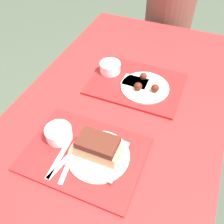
# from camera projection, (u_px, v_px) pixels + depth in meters

# --- Properties ---
(ground_plane) EXTENTS (12.00, 12.00, 0.00)m
(ground_plane) POSITION_uv_depth(u_px,v_px,m) (112.00, 198.00, 1.63)
(ground_plane) COLOR #424C3D
(picnic_table) EXTENTS (0.93, 1.87, 0.76)m
(picnic_table) POSITION_uv_depth(u_px,v_px,m) (112.00, 133.00, 1.14)
(picnic_table) COLOR maroon
(picnic_table) RESTS_ON ground_plane
(picnic_bench_far) EXTENTS (0.88, 0.28, 0.45)m
(picnic_bench_far) POSITION_uv_depth(u_px,v_px,m) (164.00, 55.00, 2.09)
(picnic_bench_far) COLOR maroon
(picnic_bench_far) RESTS_ON ground_plane
(tray_near) EXTENTS (0.45, 0.34, 0.01)m
(tray_near) POSITION_uv_depth(u_px,v_px,m) (85.00, 154.00, 0.95)
(tray_near) COLOR red
(tray_near) RESTS_ON picnic_table
(tray_far) EXTENTS (0.45, 0.34, 0.01)m
(tray_far) POSITION_uv_depth(u_px,v_px,m) (136.00, 84.00, 1.24)
(tray_far) COLOR red
(tray_far) RESTS_ON picnic_table
(bowl_coleslaw_near) EXTENTS (0.11, 0.11, 0.05)m
(bowl_coleslaw_near) POSITION_uv_depth(u_px,v_px,m) (59.00, 133.00, 0.98)
(bowl_coleslaw_near) COLOR white
(bowl_coleslaw_near) RESTS_ON tray_near
(brisket_sandwich_plate) EXTENTS (0.23, 0.23, 0.10)m
(brisket_sandwich_plate) POSITION_uv_depth(u_px,v_px,m) (98.00, 150.00, 0.91)
(brisket_sandwich_plate) COLOR beige
(brisket_sandwich_plate) RESTS_ON tray_near
(plastic_fork_near) EXTENTS (0.05, 0.17, 0.00)m
(plastic_fork_near) POSITION_uv_depth(u_px,v_px,m) (63.00, 162.00, 0.92)
(plastic_fork_near) COLOR white
(plastic_fork_near) RESTS_ON tray_near
(plastic_knife_near) EXTENTS (0.04, 0.17, 0.00)m
(plastic_knife_near) POSITION_uv_depth(u_px,v_px,m) (69.00, 164.00, 0.91)
(plastic_knife_near) COLOR white
(plastic_knife_near) RESTS_ON tray_near
(plastic_spoon_near) EXTENTS (0.03, 0.17, 0.00)m
(plastic_spoon_near) POSITION_uv_depth(u_px,v_px,m) (58.00, 160.00, 0.92)
(plastic_spoon_near) COLOR white
(plastic_spoon_near) RESTS_ON tray_near
(bowl_coleslaw_far) EXTENTS (0.11, 0.11, 0.05)m
(bowl_coleslaw_far) POSITION_uv_depth(u_px,v_px,m) (110.00, 67.00, 1.28)
(bowl_coleslaw_far) COLOR white
(bowl_coleslaw_far) RESTS_ON tray_far
(wings_plate_far) EXTENTS (0.23, 0.23, 0.05)m
(wings_plate_far) POSITION_uv_depth(u_px,v_px,m) (145.00, 86.00, 1.20)
(wings_plate_far) COLOR beige
(wings_plate_far) RESTS_ON tray_far
(napkin_far) EXTENTS (0.12, 0.09, 0.01)m
(napkin_far) POSITION_uv_depth(u_px,v_px,m) (135.00, 82.00, 1.23)
(napkin_far) COLOR white
(napkin_far) RESTS_ON tray_far
(person_seated_across) EXTENTS (0.35, 0.35, 0.65)m
(person_seated_across) POSITION_uv_depth(u_px,v_px,m) (169.00, 17.00, 1.85)
(person_seated_across) COLOR brown
(person_seated_across) RESTS_ON picnic_bench_far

